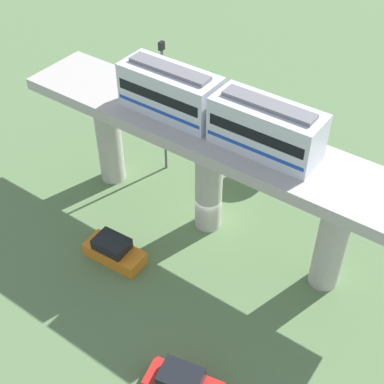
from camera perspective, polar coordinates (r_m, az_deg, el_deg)
ground_plane at (r=39.66m, az=1.66°, el=-3.31°), size 120.00×120.00×0.00m
viaduct at (r=35.49m, az=1.85°, el=3.90°), size 5.20×28.00×8.46m
train at (r=33.19m, az=2.53°, el=8.71°), size 2.64×13.55×3.24m
parked_car_orange at (r=37.16m, az=-8.20°, el=-6.14°), size 2.05×4.30×1.76m
tree_near_viaduct at (r=42.73m, az=9.07°, el=6.32°), size 3.03×3.03×5.21m
tree_mid_lot at (r=49.62m, az=2.05°, el=11.05°), size 2.53×2.53×4.07m
signal_post at (r=40.97m, az=-2.97°, el=9.19°), size 0.44×0.28×11.06m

